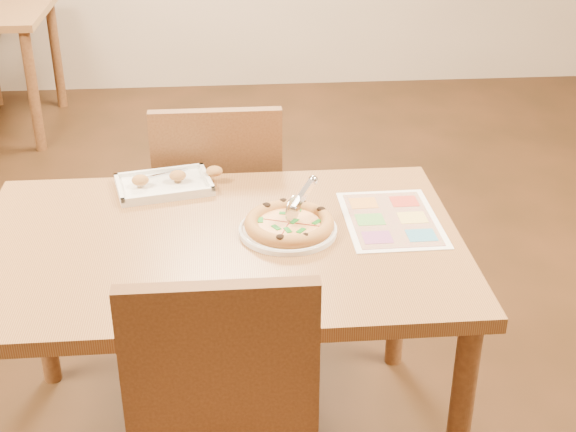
{
  "coord_description": "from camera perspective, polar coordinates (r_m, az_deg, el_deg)",
  "views": [
    {
      "loc": [
        0.03,
        -1.87,
        1.76
      ],
      "look_at": [
        0.19,
        0.02,
        0.77
      ],
      "focal_mm": 50.0,
      "sensor_mm": 36.0,
      "label": 1
    }
  ],
  "objects": [
    {
      "name": "chair_far",
      "position": [
        2.75,
        -4.94,
        1.61
      ],
      "size": [
        0.42,
        0.42,
        0.47
      ],
      "rotation": [
        0.0,
        0.0,
        3.14
      ],
      "color": "brown",
      "rests_on": "ground"
    },
    {
      "name": "plate",
      "position": [
        2.17,
        -0.0,
        -1.01
      ],
      "size": [
        0.29,
        0.29,
        0.01
      ],
      "primitive_type": "cylinder",
      "rotation": [
        0.0,
        0.0,
        0.09
      ],
      "color": "white",
      "rests_on": "dining_table"
    },
    {
      "name": "pizza_cutter",
      "position": [
        2.16,
        0.87,
        1.22
      ],
      "size": [
        0.1,
        0.13,
        0.09
      ],
      "rotation": [
        0.0,
        0.0,
        0.96
      ],
      "color": "silver",
      "rests_on": "pizza"
    },
    {
      "name": "dining_table",
      "position": [
        2.19,
        -4.89,
        -3.64
      ],
      "size": [
        1.3,
        0.85,
        0.72
      ],
      "color": "olive",
      "rests_on": "ground"
    },
    {
      "name": "pizza",
      "position": [
        2.16,
        0.08,
        -0.55
      ],
      "size": [
        0.24,
        0.24,
        0.04
      ],
      "rotation": [
        0.0,
        0.0,
        -0.36
      ],
      "color": "#CB8045",
      "rests_on": "plate"
    },
    {
      "name": "menu",
      "position": [
        2.25,
        7.36,
        -0.23
      ],
      "size": [
        0.26,
        0.36,
        0.0
      ],
      "primitive_type": "cube",
      "rotation": [
        0.0,
        0.0,
        0.01
      ],
      "color": "white",
      "rests_on": "dining_table"
    },
    {
      "name": "appetizer_tray",
      "position": [
        2.44,
        -8.61,
        2.26
      ],
      "size": [
        0.33,
        0.24,
        0.05
      ],
      "rotation": [
        0.0,
        0.0,
        0.21
      ],
      "color": "white",
      "rests_on": "dining_table"
    },
    {
      "name": "room",
      "position": [
        1.92,
        -5.76,
        14.99
      ],
      "size": [
        7.0,
        7.0,
        7.0
      ],
      "color": "#371E0F",
      "rests_on": "ground"
    }
  ]
}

